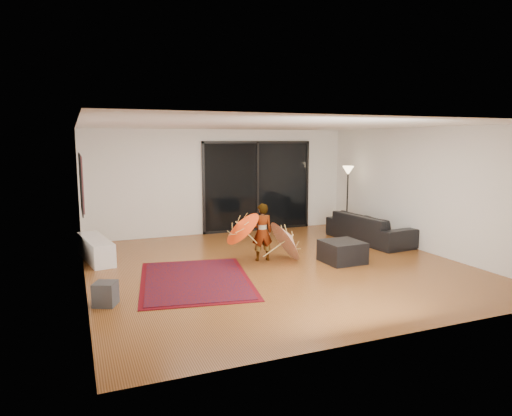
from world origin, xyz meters
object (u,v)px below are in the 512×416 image
media_console (96,249)px  ottoman (342,252)px  child (262,232)px  sofa (369,228)px

media_console → ottoman: size_ratio=2.19×
media_console → ottoman: 5.00m
ottoman → child: bearing=153.1°
media_console → child: size_ratio=1.40×
media_console → sofa: sofa is taller
sofa → child: (-3.07, -0.64, 0.25)m
child → ottoman: bearing=160.8°
sofa → child: size_ratio=1.96×
sofa → ottoman: (-1.63, -1.37, -0.12)m
media_console → sofa: (6.20, -0.66, 0.11)m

